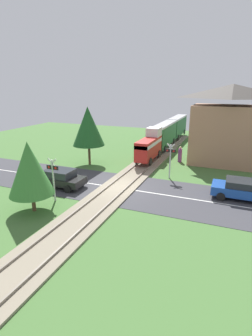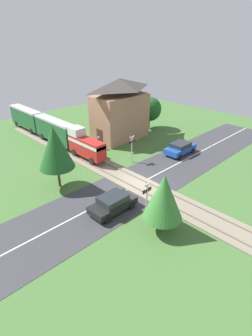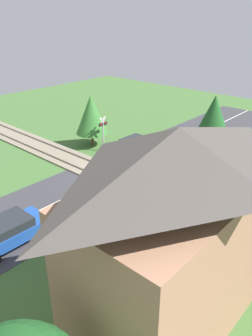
# 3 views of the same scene
# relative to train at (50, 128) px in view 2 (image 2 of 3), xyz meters

# --- Properties ---
(ground_plane) EXTENTS (60.00, 60.00, 0.00)m
(ground_plane) POSITION_rel_train_xyz_m (0.00, -15.65, -1.89)
(ground_plane) COLOR #426B33
(road_surface) EXTENTS (48.00, 6.40, 0.02)m
(road_surface) POSITION_rel_train_xyz_m (0.00, -15.65, -1.88)
(road_surface) COLOR #38383D
(road_surface) RESTS_ON ground_plane
(track_bed) EXTENTS (2.80, 48.00, 0.24)m
(track_bed) POSITION_rel_train_xyz_m (0.00, -15.65, -1.82)
(track_bed) COLOR gray
(track_bed) RESTS_ON ground_plane
(train) EXTENTS (1.58, 20.65, 3.18)m
(train) POSITION_rel_train_xyz_m (0.00, 0.00, 0.00)
(train) COLOR red
(train) RESTS_ON track_bed
(car_near_crossing) EXTENTS (3.94, 1.95, 1.41)m
(car_near_crossing) POSITION_rel_train_xyz_m (-4.40, -17.09, -1.15)
(car_near_crossing) COLOR black
(car_near_crossing) RESTS_ON ground_plane
(car_far_side) EXTENTS (4.05, 2.05, 1.39)m
(car_far_side) POSITION_rel_train_xyz_m (8.86, -14.21, -1.15)
(car_far_side) COLOR #1E4CA8
(car_far_side) RESTS_ON ground_plane
(crossing_signal_west_approach) EXTENTS (0.90, 0.18, 3.08)m
(crossing_signal_west_approach) POSITION_rel_train_xyz_m (-3.14, -19.49, 0.08)
(crossing_signal_west_approach) COLOR #B7B7B7
(crossing_signal_west_approach) RESTS_ON ground_plane
(crossing_signal_east_approach) EXTENTS (0.90, 0.18, 3.08)m
(crossing_signal_east_approach) POSITION_rel_train_xyz_m (3.14, -11.81, 0.08)
(crossing_signal_east_approach) COLOR #B7B7B7
(crossing_signal_east_approach) RESTS_ON ground_plane
(station_building) EXTENTS (7.65, 4.48, 7.85)m
(station_building) POSITION_rel_train_xyz_m (7.41, -5.41, 1.93)
(station_building) COLOR #AD7A5B
(station_building) RESTS_ON ground_plane
(pedestrian_by_station) EXTENTS (0.40, 0.40, 1.63)m
(pedestrian_by_station) POSITION_rel_train_xyz_m (2.96, -6.33, -1.15)
(pedestrian_by_station) COLOR #7F3D84
(pedestrian_by_station) RESTS_ON ground_plane
(tree_by_station) EXTENTS (3.50, 3.50, 4.67)m
(tree_by_station) POSITION_rel_train_xyz_m (13.46, -5.31, 1.02)
(tree_by_station) COLOR brown
(tree_by_station) RESTS_ON ground_plane
(tree_roadside_hedge) EXTENTS (3.16, 3.16, 5.78)m
(tree_roadside_hedge) POSITION_rel_train_xyz_m (-5.36, -10.78, 1.99)
(tree_roadside_hedge) COLOR brown
(tree_roadside_hedge) RESTS_ON ground_plane
(tree_beyond_track) EXTENTS (2.79, 2.79, 4.51)m
(tree_beyond_track) POSITION_rel_train_xyz_m (-3.46, -21.24, 0.94)
(tree_beyond_track) COLOR brown
(tree_beyond_track) RESTS_ON ground_plane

